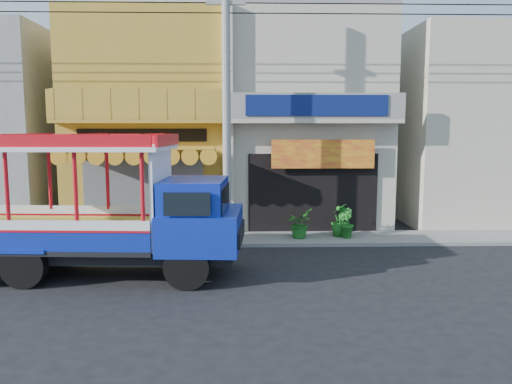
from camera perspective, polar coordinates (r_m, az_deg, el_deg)
ground at (r=13.14m, az=0.73°, el=-9.40°), size 90.00×90.00×0.00m
sidewalk at (r=16.99m, az=0.18°, el=-5.37°), size 30.00×2.00×0.12m
shophouse_left at (r=20.84m, az=-11.33°, el=8.01°), size 6.00×7.50×8.24m
shophouse_right at (r=20.71m, az=5.44°, el=8.11°), size 6.00×6.75×8.24m
party_pilaster at (r=17.44m, az=-3.22°, el=7.98°), size 0.35×0.30×8.00m
filler_building_right at (r=22.68m, az=23.38°, el=6.70°), size 6.00×6.00×7.60m
utility_pole at (r=15.94m, az=-2.86°, el=11.78°), size 28.00×0.26×9.00m
songthaew_truck at (r=13.13m, az=-16.15°, el=-1.86°), size 7.90×2.99×3.63m
green_sign at (r=17.60m, az=-15.79°, el=-3.61°), size 0.64×0.46×1.00m
potted_plant_a at (r=16.84m, az=4.95°, el=-3.60°), size 1.07×1.13×0.98m
potted_plant_b at (r=17.08m, az=10.22°, el=-3.49°), size 0.69×0.71×1.01m
potted_plant_c at (r=17.31m, az=9.56°, el=-3.15°), size 0.83×0.83×1.12m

